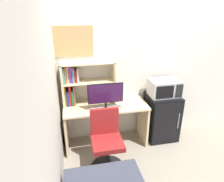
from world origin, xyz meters
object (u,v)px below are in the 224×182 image
object	(u,v)px
computer_mouse	(121,105)
microwave	(164,88)
monitor	(106,95)
mini_fridge	(161,116)
desk_chair	(106,144)
keyboard	(104,107)
hutch_bookshelf	(79,82)
wall_corkboard	(67,41)

from	to	relation	value
computer_mouse	microwave	size ratio (longest dim) A/B	0.20
monitor	mini_fridge	distance (m)	1.18
computer_mouse	microwave	world-z (taller)	microwave
mini_fridge	monitor	bearing A→B (deg)	-172.53
desk_chair	computer_mouse	bearing A→B (deg)	54.13
keyboard	desk_chair	distance (m)	0.58
computer_mouse	mini_fridge	bearing A→B (deg)	7.39
hutch_bookshelf	wall_corkboard	xyz separation A→B (m)	(-0.13, 0.11, 0.62)
wall_corkboard	monitor	bearing A→B (deg)	-38.03
keyboard	computer_mouse	bearing A→B (deg)	-0.78
keyboard	mini_fridge	xyz separation A→B (m)	(1.04, 0.10, -0.35)
hutch_bookshelf	wall_corkboard	bearing A→B (deg)	139.94
computer_mouse	wall_corkboard	world-z (taller)	wall_corkboard
hutch_bookshelf	keyboard	xyz separation A→B (m)	(0.35, -0.24, -0.36)
hutch_bookshelf	microwave	size ratio (longest dim) A/B	1.69
monitor	computer_mouse	bearing A→B (deg)	7.73
hutch_bookshelf	wall_corkboard	size ratio (longest dim) A/B	1.08
hutch_bookshelf	monitor	size ratio (longest dim) A/B	1.54
hutch_bookshelf	keyboard	world-z (taller)	hutch_bookshelf
keyboard	computer_mouse	size ratio (longest dim) A/B	4.51
hutch_bookshelf	microwave	xyz separation A→B (m)	(1.38, -0.14, -0.16)
mini_fridge	microwave	bearing A→B (deg)	89.74
desk_chair	wall_corkboard	size ratio (longest dim) A/B	1.16
keyboard	mini_fridge	world-z (taller)	mini_fridge
monitor	desk_chair	distance (m)	0.72
monitor	wall_corkboard	bearing A→B (deg)	141.97
hutch_bookshelf	wall_corkboard	world-z (taller)	wall_corkboard
computer_mouse	keyboard	bearing A→B (deg)	179.22
hutch_bookshelf	computer_mouse	xyz separation A→B (m)	(0.62, -0.24, -0.35)
hutch_bookshelf	mini_fridge	distance (m)	1.56
microwave	wall_corkboard	distance (m)	1.72
monitor	wall_corkboard	size ratio (longest dim) A/B	0.70
computer_mouse	mini_fridge	xyz separation A→B (m)	(0.77, 0.10, -0.35)
monitor	desk_chair	xyz separation A→B (m)	(-0.07, -0.41, -0.58)
keyboard	desk_chair	world-z (taller)	desk_chair
mini_fridge	microwave	world-z (taller)	microwave
keyboard	mini_fridge	size ratio (longest dim) A/B	0.54
monitor	computer_mouse	distance (m)	0.34
desk_chair	wall_corkboard	xyz separation A→B (m)	(-0.43, 0.80, 1.33)
mini_fridge	wall_corkboard	xyz separation A→B (m)	(-1.52, 0.26, 1.32)
computer_mouse	wall_corkboard	distance (m)	1.27
microwave	monitor	bearing A→B (deg)	-172.36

